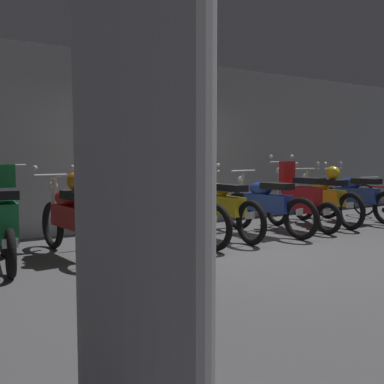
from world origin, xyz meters
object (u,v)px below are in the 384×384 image
at_px(support_pillar, 146,104).
at_px(motorbike_slot_7, 300,199).
at_px(motorbike_slot_2, 71,215).
at_px(motorbike_slot_5, 223,206).
at_px(motorbike_slot_3, 134,212).
at_px(bicycle, 384,201).
at_px(motorbike_slot_9, 356,196).
at_px(motorbike_slot_4, 181,210).
at_px(motorbike_slot_8, 325,196).
at_px(motorbike_slot_6, 267,204).
at_px(motorbike_slot_1, 6,221).

bearing_deg(support_pillar, motorbike_slot_7, 38.09).
distance_m(motorbike_slot_2, motorbike_slot_5, 2.40).
relative_size(motorbike_slot_7, support_pillar, 0.56).
xyz_separation_m(motorbike_slot_3, motorbike_slot_7, (3.20, 0.09, 0.00)).
distance_m(motorbike_slot_7, bicycle, 2.41).
relative_size(motorbike_slot_7, motorbike_slot_9, 0.86).
distance_m(motorbike_slot_2, support_pillar, 4.27).
xyz_separation_m(motorbike_slot_4, support_pillar, (-2.65, -3.97, 1.00)).
bearing_deg(support_pillar, motorbike_slot_2, 75.39).
distance_m(motorbike_slot_2, motorbike_slot_8, 4.80).
height_order(motorbike_slot_6, motorbike_slot_8, motorbike_slot_8).
xyz_separation_m(motorbike_slot_3, motorbike_slot_9, (4.80, 0.15, -0.03)).
bearing_deg(support_pillar, motorbike_slot_3, 64.45).
relative_size(motorbike_slot_6, motorbike_slot_9, 1.00).
height_order(motorbike_slot_3, motorbike_slot_7, motorbike_slot_7).
height_order(motorbike_slot_5, motorbike_slot_8, same).
bearing_deg(motorbike_slot_6, motorbike_slot_5, 172.24).
bearing_deg(motorbike_slot_3, motorbike_slot_1, 176.79).
xyz_separation_m(motorbike_slot_1, motorbike_slot_2, (0.79, 0.07, 0.00)).
bearing_deg(bicycle, motorbike_slot_6, -179.24).
bearing_deg(motorbike_slot_2, bicycle, -0.67).
bearing_deg(motorbike_slot_7, bicycle, -0.11).
relative_size(motorbike_slot_2, motorbike_slot_3, 1.00).
bearing_deg(motorbike_slot_8, motorbike_slot_1, -178.69).
bearing_deg(motorbike_slot_4, motorbike_slot_1, -179.71).
distance_m(motorbike_slot_3, motorbike_slot_5, 1.61).
relative_size(motorbike_slot_7, bicycle, 0.98).
distance_m(motorbike_slot_4, motorbike_slot_8, 3.21).
xyz_separation_m(motorbike_slot_3, bicycle, (5.60, 0.08, -0.16)).
distance_m(motorbike_slot_2, motorbike_slot_7, 4.00).
height_order(motorbike_slot_7, bicycle, motorbike_slot_7).
height_order(motorbike_slot_4, motorbike_slot_8, same).
relative_size(motorbike_slot_4, motorbike_slot_5, 0.99).
bearing_deg(motorbike_slot_6, motorbike_slot_2, 177.91).
bearing_deg(bicycle, support_pillar, -152.04).
relative_size(motorbike_slot_2, motorbike_slot_7, 1.16).
bearing_deg(motorbike_slot_4, motorbike_slot_5, 3.36).
height_order(motorbike_slot_2, motorbike_slot_4, same).
relative_size(motorbike_slot_3, motorbike_slot_5, 1.00).
height_order(motorbike_slot_3, bicycle, motorbike_slot_3).
bearing_deg(motorbike_slot_5, motorbike_slot_4, -176.64).
height_order(motorbike_slot_9, support_pillar, support_pillar).
height_order(motorbike_slot_4, motorbike_slot_7, motorbike_slot_7).
bearing_deg(motorbike_slot_8, support_pillar, -145.06).
bearing_deg(motorbike_slot_7, motorbike_slot_8, 9.17).
height_order(motorbike_slot_3, support_pillar, support_pillar).
bearing_deg(support_pillar, motorbike_slot_5, 49.35).
height_order(motorbike_slot_6, bicycle, motorbike_slot_6).
xyz_separation_m(motorbike_slot_6, motorbike_slot_9, (2.40, 0.11, 0.00)).
xyz_separation_m(motorbike_slot_5, motorbike_slot_8, (2.40, 0.07, 0.04)).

